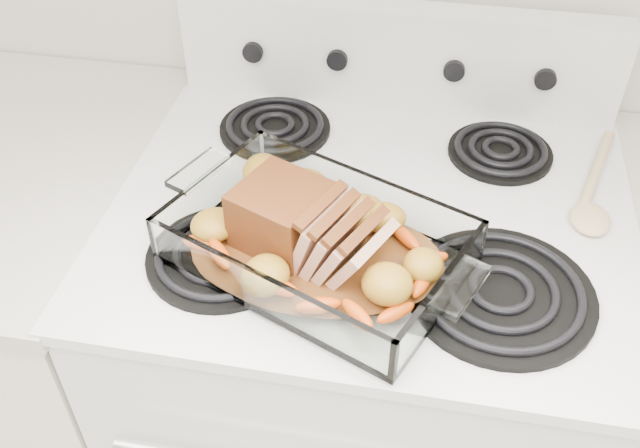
% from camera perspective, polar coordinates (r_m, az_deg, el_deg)
% --- Properties ---
extents(electric_range, '(0.78, 0.70, 1.12)m').
position_cam_1_polar(electric_range, '(1.42, 3.31, -12.37)').
color(electric_range, white).
rests_on(electric_range, ground).
extents(counter_left, '(0.58, 0.68, 0.93)m').
position_cam_1_polar(counter_left, '(1.61, -21.11, -8.38)').
color(counter_left, white).
rests_on(counter_left, ground).
extents(baking_dish, '(0.38, 0.25, 0.07)m').
position_cam_1_polar(baking_dish, '(0.96, -0.22, -2.04)').
color(baking_dish, white).
rests_on(baking_dish, electric_range).
extents(pork_roast, '(0.21, 0.11, 0.09)m').
position_cam_1_polar(pork_roast, '(0.95, -1.99, -0.41)').
color(pork_roast, brown).
rests_on(pork_roast, baking_dish).
extents(roast_vegetables, '(0.38, 0.20, 0.05)m').
position_cam_1_polar(roast_vegetables, '(0.99, -0.04, -0.11)').
color(roast_vegetables, '#C94B14').
rests_on(roast_vegetables, baking_dish).
extents(wooden_spoon, '(0.09, 0.27, 0.02)m').
position_cam_1_polar(wooden_spoon, '(1.15, 21.01, 2.08)').
color(wooden_spoon, '#EEC38D').
rests_on(wooden_spoon, electric_range).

